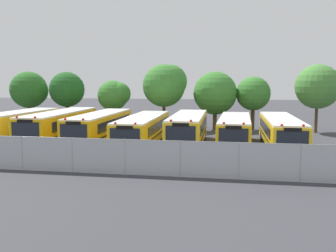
{
  "coord_description": "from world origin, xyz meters",
  "views": [
    {
      "loc": [
        7.06,
        -29.38,
        5.2
      ],
      "look_at": [
        2.03,
        0.0,
        1.6
      ],
      "focal_mm": 39.45,
      "sensor_mm": 36.0,
      "label": 1
    }
  ],
  "objects_px": {
    "school_bus_0": "(21,125)",
    "tree_2": "(115,95)",
    "school_bus_2": "(100,127)",
    "tree_4": "(214,93)",
    "tree_3": "(166,84)",
    "tree_6": "(319,86)",
    "tree_0": "(30,90)",
    "traffic_cone": "(209,167)",
    "school_bus_3": "(143,129)",
    "school_bus_1": "(60,125)",
    "school_bus_6": "(281,131)",
    "tree_1": "(67,89)",
    "school_bus_5": "(235,130)",
    "school_bus_4": "(188,129)",
    "tree_5": "(252,93)"
  },
  "relations": [
    {
      "from": "school_bus_0",
      "to": "school_bus_5",
      "type": "bearing_deg",
      "value": -177.8
    },
    {
      "from": "tree_0",
      "to": "tree_4",
      "type": "bearing_deg",
      "value": 0.5
    },
    {
      "from": "tree_6",
      "to": "school_bus_4",
      "type": "bearing_deg",
      "value": -139.88
    },
    {
      "from": "school_bus_5",
      "to": "tree_0",
      "type": "height_order",
      "value": "tree_0"
    },
    {
      "from": "tree_5",
      "to": "traffic_cone",
      "type": "relative_size",
      "value": 10.89
    },
    {
      "from": "school_bus_6",
      "to": "tree_6",
      "type": "xyz_separation_m",
      "value": [
        4.81,
        9.83,
        3.38
      ]
    },
    {
      "from": "tree_1",
      "to": "tree_3",
      "type": "relative_size",
      "value": 0.89
    },
    {
      "from": "school_bus_2",
      "to": "school_bus_6",
      "type": "bearing_deg",
      "value": 179.6
    },
    {
      "from": "school_bus_0",
      "to": "school_bus_5",
      "type": "height_order",
      "value": "school_bus_0"
    },
    {
      "from": "tree_0",
      "to": "school_bus_1",
      "type": "bearing_deg",
      "value": -50.25
    },
    {
      "from": "school_bus_5",
      "to": "tree_4",
      "type": "distance_m",
      "value": 11.11
    },
    {
      "from": "tree_1",
      "to": "tree_2",
      "type": "relative_size",
      "value": 1.18
    },
    {
      "from": "tree_2",
      "to": "tree_3",
      "type": "xyz_separation_m",
      "value": [
        5.87,
        -0.36,
        1.21
      ]
    },
    {
      "from": "tree_3",
      "to": "school_bus_1",
      "type": "bearing_deg",
      "value": -127.94
    },
    {
      "from": "school_bus_3",
      "to": "tree_2",
      "type": "relative_size",
      "value": 2.2
    },
    {
      "from": "school_bus_4",
      "to": "tree_0",
      "type": "relative_size",
      "value": 1.69
    },
    {
      "from": "school_bus_3",
      "to": "tree_5",
      "type": "distance_m",
      "value": 15.02
    },
    {
      "from": "school_bus_2",
      "to": "school_bus_4",
      "type": "bearing_deg",
      "value": 177.46
    },
    {
      "from": "tree_1",
      "to": "tree_4",
      "type": "height_order",
      "value": "tree_1"
    },
    {
      "from": "school_bus_2",
      "to": "tree_6",
      "type": "relative_size",
      "value": 1.64
    },
    {
      "from": "school_bus_1",
      "to": "school_bus_2",
      "type": "distance_m",
      "value": 3.64
    },
    {
      "from": "school_bus_5",
      "to": "tree_6",
      "type": "xyz_separation_m",
      "value": [
        8.33,
        9.85,
        3.39
      ]
    },
    {
      "from": "traffic_cone",
      "to": "school_bus_3",
      "type": "bearing_deg",
      "value": 125.32
    },
    {
      "from": "school_bus_2",
      "to": "tree_0",
      "type": "bearing_deg",
      "value": -40.84
    },
    {
      "from": "school_bus_0",
      "to": "tree_2",
      "type": "distance_m",
      "value": 11.73
    },
    {
      "from": "school_bus_6",
      "to": "tree_2",
      "type": "bearing_deg",
      "value": -30.87
    },
    {
      "from": "school_bus_2",
      "to": "tree_3",
      "type": "xyz_separation_m",
      "value": [
        3.92,
        9.68,
        3.49
      ]
    },
    {
      "from": "school_bus_0",
      "to": "tree_3",
      "type": "xyz_separation_m",
      "value": [
        11.1,
        9.9,
        3.45
      ]
    },
    {
      "from": "tree_6",
      "to": "traffic_cone",
      "type": "distance_m",
      "value": 21.36
    },
    {
      "from": "school_bus_1",
      "to": "school_bus_2",
      "type": "height_order",
      "value": "school_bus_1"
    },
    {
      "from": "school_bus_5",
      "to": "tree_5",
      "type": "distance_m",
      "value": 11.68
    },
    {
      "from": "tree_3",
      "to": "tree_6",
      "type": "height_order",
      "value": "tree_3"
    },
    {
      "from": "school_bus_3",
      "to": "tree_6",
      "type": "bearing_deg",
      "value": -148.35
    },
    {
      "from": "school_bus_3",
      "to": "tree_6",
      "type": "distance_m",
      "value": 19.01
    },
    {
      "from": "school_bus_0",
      "to": "tree_5",
      "type": "relative_size",
      "value": 1.65
    },
    {
      "from": "tree_1",
      "to": "tree_2",
      "type": "xyz_separation_m",
      "value": [
        5.61,
        -0.09,
        -0.63
      ]
    },
    {
      "from": "school_bus_4",
      "to": "traffic_cone",
      "type": "distance_m",
      "value": 8.65
    },
    {
      "from": "school_bus_2",
      "to": "tree_5",
      "type": "bearing_deg",
      "value": -139.93
    },
    {
      "from": "tree_4",
      "to": "tree_6",
      "type": "distance_m",
      "value": 10.6
    },
    {
      "from": "school_bus_0",
      "to": "tree_3",
      "type": "height_order",
      "value": "tree_3"
    },
    {
      "from": "school_bus_0",
      "to": "tree_6",
      "type": "bearing_deg",
      "value": -157.86
    },
    {
      "from": "school_bus_2",
      "to": "tree_4",
      "type": "height_order",
      "value": "tree_4"
    },
    {
      "from": "tree_4",
      "to": "school_bus_0",
      "type": "bearing_deg",
      "value": -146.13
    },
    {
      "from": "tree_3",
      "to": "school_bus_5",
      "type": "bearing_deg",
      "value": -53.04
    },
    {
      "from": "school_bus_6",
      "to": "tree_3",
      "type": "xyz_separation_m",
      "value": [
        -10.78,
        9.62,
        3.55
      ]
    },
    {
      "from": "school_bus_3",
      "to": "tree_3",
      "type": "relative_size",
      "value": 1.67
    },
    {
      "from": "school_bus_3",
      "to": "school_bus_6",
      "type": "height_order",
      "value": "school_bus_6"
    },
    {
      "from": "school_bus_3",
      "to": "school_bus_5",
      "type": "bearing_deg",
      "value": -179.02
    },
    {
      "from": "tree_1",
      "to": "tree_3",
      "type": "xyz_separation_m",
      "value": [
        11.48,
        -0.46,
        0.58
      ]
    },
    {
      "from": "school_bus_0",
      "to": "school_bus_4",
      "type": "xyz_separation_m",
      "value": [
        14.66,
        -0.03,
        -0.03
      ]
    }
  ]
}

